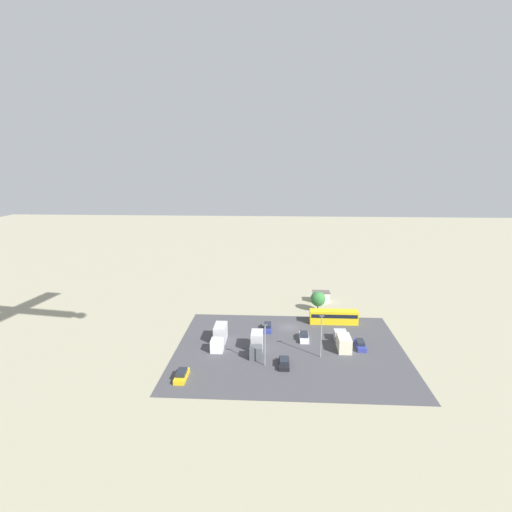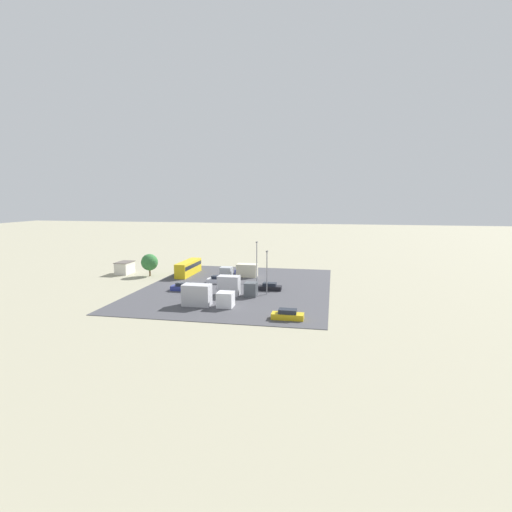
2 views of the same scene
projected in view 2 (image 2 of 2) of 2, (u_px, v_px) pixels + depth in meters
The scene contains 15 objects.
ground_plane at pixel (184, 285), 82.03m from camera, with size 400.00×400.00×0.00m, color gray.
parking_lot_surface at pixel (237, 287), 79.89m from camera, with size 45.99×36.41×0.08m.
shed_building at pixel (125, 268), 94.29m from camera, with size 4.74×3.22×2.84m.
bus at pixel (188, 267), 92.69m from camera, with size 11.17×2.55×3.19m.
parked_car_0 at pixel (218, 280), 83.79m from camera, with size 1.91×4.64×1.52m.
parked_car_1 at pixel (183, 287), 76.96m from camera, with size 1.82×4.80×1.54m.
parked_car_2 at pixel (245, 271), 94.09m from camera, with size 1.73×4.74×1.55m.
parked_car_3 at pixel (288, 315), 58.82m from camera, with size 1.89×4.76×1.50m.
parked_car_4 at pixel (270, 287), 77.32m from camera, with size 1.92×4.59×1.44m.
parked_truck_0 at pixel (235, 287), 72.96m from camera, with size 2.35×7.20×3.59m.
parked_truck_1 at pixel (241, 271), 90.60m from camera, with size 2.56×8.49×2.90m.
parked_truck_2 at pixel (205, 296), 65.86m from camera, with size 2.45×8.55×3.56m.
tree_near_shed at pixel (150, 262), 91.18m from camera, with size 3.80×3.80×5.11m.
light_pole_lot_centre at pixel (257, 260), 84.38m from camera, with size 0.90×0.28×8.59m.
light_pole_lot_edge at pixel (267, 270), 73.26m from camera, with size 0.90×0.28×8.16m.
Camera 2 is at (75.99, 29.87, 17.84)m, focal length 28.00 mm.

